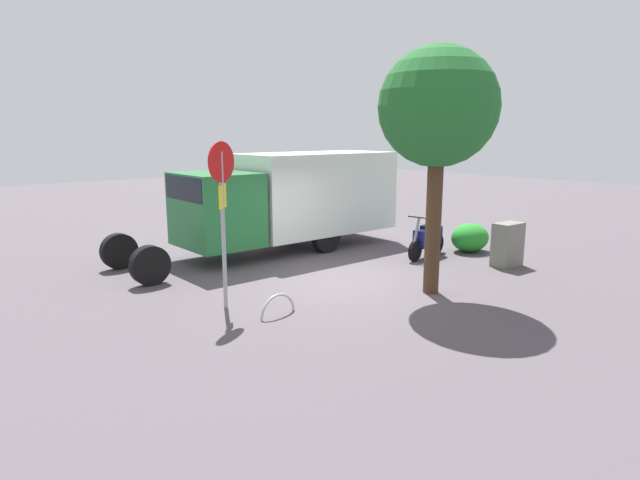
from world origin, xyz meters
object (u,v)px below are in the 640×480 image
at_px(stop_sign, 222,199).
at_px(bike_rack_hoop, 278,316).
at_px(utility_cabinet, 508,245).
at_px(street_tree, 438,109).
at_px(box_truck_near, 289,196).
at_px(motorcycle, 428,238).

height_order(stop_sign, bike_rack_hoop, stop_sign).
xyz_separation_m(utility_cabinet, bike_rack_hoop, (6.72, -0.72, -0.56)).
height_order(street_tree, utility_cabinet, street_tree).
relative_size(street_tree, utility_cabinet, 4.55).
distance_m(box_truck_near, stop_sign, 5.41).
relative_size(motorcycle, stop_sign, 0.56).
distance_m(stop_sign, street_tree, 4.64).
relative_size(motorcycle, street_tree, 0.35).
distance_m(street_tree, bike_rack_hoop, 5.18).
distance_m(stop_sign, utility_cabinet, 7.59).
bearing_deg(stop_sign, motorcycle, -178.16).
distance_m(motorcycle, utility_cabinet, 2.10).
xyz_separation_m(box_truck_near, street_tree, (0.29, 5.36, 2.25)).
height_order(box_truck_near, utility_cabinet, box_truck_near).
bearing_deg(motorcycle, street_tree, 29.95).
relative_size(motorcycle, utility_cabinet, 1.61).
bearing_deg(bike_rack_hoop, utility_cabinet, 173.92).
bearing_deg(stop_sign, bike_rack_hoop, 115.55).
relative_size(stop_sign, street_tree, 0.63).
height_order(box_truck_near, motorcycle, box_truck_near).
bearing_deg(box_truck_near, bike_rack_hoop, 50.81).
distance_m(stop_sign, bike_rack_hoop, 2.43).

